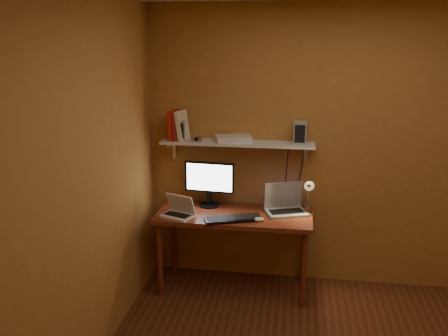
% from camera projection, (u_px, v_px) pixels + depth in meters
% --- Properties ---
extents(room, '(3.44, 3.24, 2.64)m').
position_uv_depth(room, '(349.00, 209.00, 2.80)').
color(room, '#5F2918').
rests_on(room, ground).
extents(desk, '(1.40, 0.60, 0.75)m').
position_uv_depth(desk, '(234.00, 222.00, 4.31)').
color(desk, maroon).
rests_on(desk, ground).
extents(wall_shelf, '(1.40, 0.25, 0.21)m').
position_uv_depth(wall_shelf, '(237.00, 143.00, 4.32)').
color(wall_shelf, silver).
rests_on(wall_shelf, room).
extents(monitor, '(0.47, 0.22, 0.42)m').
position_uv_depth(monitor, '(209.00, 181.00, 4.44)').
color(monitor, black).
rests_on(monitor, desk).
extents(laptop, '(0.42, 0.36, 0.27)m').
position_uv_depth(laptop, '(285.00, 204.00, 4.32)').
color(laptop, gray).
rests_on(laptop, desk).
extents(netbook, '(0.32, 0.28, 0.20)m').
position_uv_depth(netbook, '(179.00, 210.00, 4.21)').
color(netbook, silver).
rests_on(netbook, desk).
extents(keyboard, '(0.52, 0.32, 0.03)m').
position_uv_depth(keyboard, '(233.00, 219.00, 4.13)').
color(keyboard, black).
rests_on(keyboard, desk).
extents(mouse, '(0.11, 0.09, 0.03)m').
position_uv_depth(mouse, '(259.00, 219.00, 4.10)').
color(mouse, silver).
rests_on(mouse, desk).
extents(desk_lamp, '(0.09, 0.23, 0.38)m').
position_uv_depth(desk_lamp, '(309.00, 191.00, 4.26)').
color(desk_lamp, silver).
rests_on(desk_lamp, desk).
extents(speaker_left, '(0.12, 0.12, 0.19)m').
position_uv_depth(speaker_left, '(179.00, 130.00, 4.36)').
color(speaker_left, gray).
rests_on(speaker_left, wall_shelf).
extents(speaker_right, '(0.11, 0.11, 0.20)m').
position_uv_depth(speaker_right, '(300.00, 133.00, 4.20)').
color(speaker_right, gray).
rests_on(speaker_right, wall_shelf).
extents(books, '(0.18, 0.20, 0.27)m').
position_uv_depth(books, '(178.00, 125.00, 4.37)').
color(books, '#B81C0B').
rests_on(books, wall_shelf).
extents(shelf_camera, '(0.10, 0.04, 0.06)m').
position_uv_depth(shelf_camera, '(197.00, 139.00, 4.29)').
color(shelf_camera, silver).
rests_on(shelf_camera, wall_shelf).
extents(router, '(0.36, 0.30, 0.05)m').
position_uv_depth(router, '(233.00, 138.00, 4.32)').
color(router, silver).
rests_on(router, wall_shelf).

